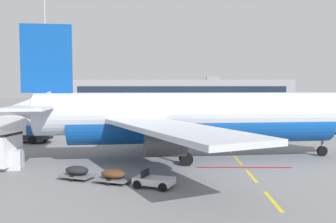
# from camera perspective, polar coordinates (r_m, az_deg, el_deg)

# --- Properties ---
(apron_paint_markings) EXTENTS (8.00, 93.30, 0.01)m
(apron_paint_markings) POSITION_cam_1_polar(r_m,az_deg,el_deg) (45.26, 8.49, -4.81)
(apron_paint_markings) COLOR yellow
(apron_paint_markings) RESTS_ON ground
(airliner_foreground) EXTENTS (34.80, 34.29, 12.20)m
(airliner_foreground) POSITION_cam_1_polar(r_m,az_deg,el_deg) (34.46, 4.41, -0.82)
(airliner_foreground) COLOR silver
(airliner_foreground) RESTS_ON ground
(catering_truck) EXTENTS (5.57, 7.27, 3.14)m
(catering_truck) POSITION_cam_1_polar(r_m,az_deg,el_deg) (60.32, 22.79, -1.38)
(catering_truck) COLOR black
(catering_truck) RESTS_ON ground
(fuel_service_truck) EXTENTS (7.39, 4.22, 3.14)m
(fuel_service_truck) POSITION_cam_1_polar(r_m,az_deg,el_deg) (48.83, -21.67, -2.47)
(fuel_service_truck) COLOR black
(fuel_service_truck) RESTS_ON ground
(baggage_train) EXTENTS (8.57, 4.37, 1.14)m
(baggage_train) POSITION_cam_1_polar(r_m,az_deg,el_deg) (26.39, -8.37, -9.76)
(baggage_train) COLOR silver
(baggage_train) RESTS_ON ground
(uld_cargo_container) EXTENTS (1.86, 1.82, 1.60)m
(uld_cargo_container) POSITION_cam_1_polar(r_m,az_deg,el_deg) (33.09, -22.86, -6.79)
(uld_cargo_container) COLOR #B7BCC6
(uld_cargo_container) RESTS_ON ground
(apron_light_mast_near) EXTENTS (1.80, 1.80, 27.01)m
(apron_light_mast_near) POSITION_cam_1_polar(r_m,az_deg,el_deg) (81.09, -18.41, 10.55)
(apron_light_mast_near) COLOR slate
(apron_light_mast_near) RESTS_ON ground
(terminal_satellite) EXTENTS (96.29, 19.99, 11.71)m
(terminal_satellite) POSITION_cam_1_polar(r_m,az_deg,el_deg) (166.92, 2.00, 3.11)
(terminal_satellite) COLOR gray
(terminal_satellite) RESTS_ON ground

